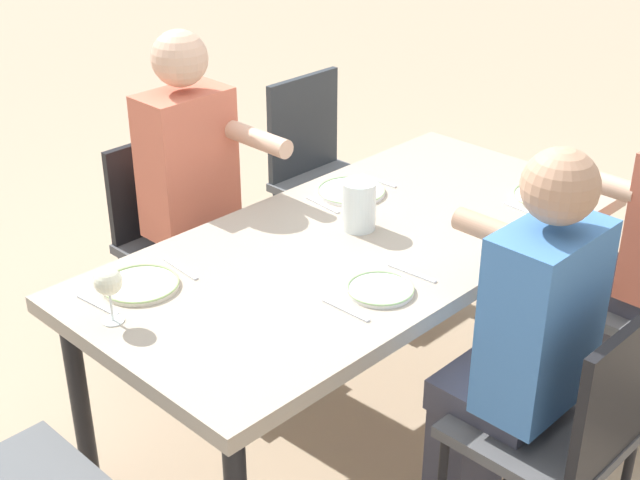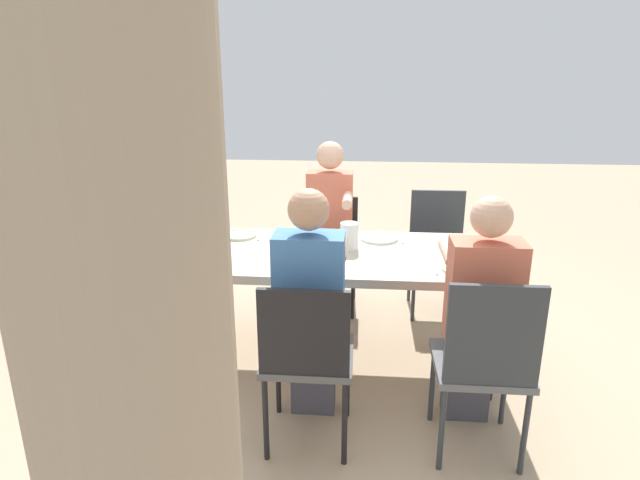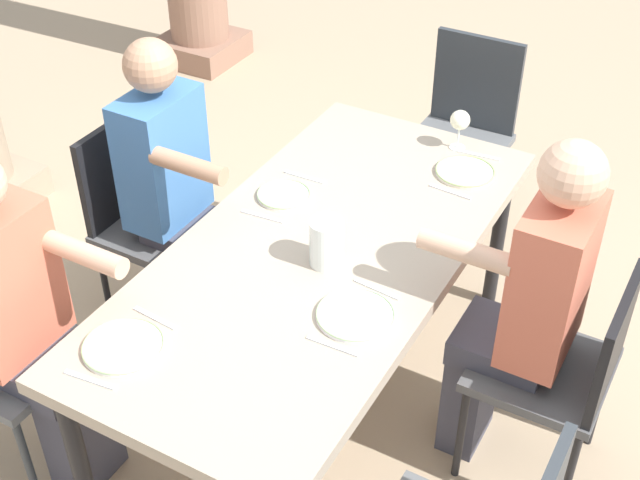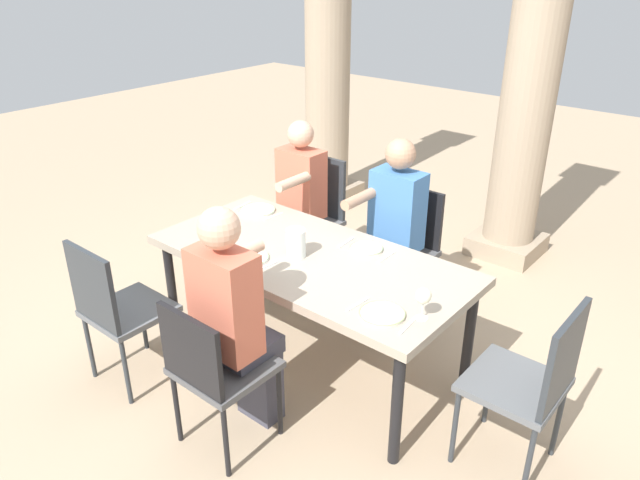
{
  "view_description": "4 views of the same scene",
  "coord_description": "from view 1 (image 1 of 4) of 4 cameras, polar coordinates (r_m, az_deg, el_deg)",
  "views": [
    {
      "loc": [
        1.97,
        1.74,
        2.11
      ],
      "look_at": [
        0.12,
        -0.07,
        0.76
      ],
      "focal_mm": 50.08,
      "sensor_mm": 36.0,
      "label": 1
    },
    {
      "loc": [
        -0.14,
        3.15,
        1.83
      ],
      "look_at": [
        0.13,
        -0.05,
        0.81
      ],
      "focal_mm": 30.05,
      "sensor_mm": 36.0,
      "label": 2
    },
    {
      "loc": [
        -2.03,
        -1.14,
        2.55
      ],
      "look_at": [
        0.01,
        0.0,
        0.78
      ],
      "focal_mm": 48.11,
      "sensor_mm": 36.0,
      "label": 3
    },
    {
      "loc": [
        2.07,
        -2.38,
        2.38
      ],
      "look_at": [
        0.0,
        0.09,
        0.82
      ],
      "focal_mm": 33.7,
      "sensor_mm": 36.0,
      "label": 4
    }
  ],
  "objects": [
    {
      "name": "spoon_0",
      "position": [
        3.22,
        12.9,
        1.85
      ],
      "size": [
        0.03,
        0.17,
        0.01
      ],
      "primitive_type": "cube",
      "rotation": [
        0.0,
        0.0,
        -0.09
      ],
      "color": "silver",
      "rests_on": "dining_table"
    },
    {
      "name": "chair_mid_south",
      "position": [
        3.58,
        -9.19,
        0.58
      ],
      "size": [
        0.44,
        0.44,
        0.87
      ],
      "color": "#4F4F50",
      "rests_on": "ground"
    },
    {
      "name": "spoon_1",
      "position": [
        3.18,
        0.17,
        2.26
      ],
      "size": [
        0.03,
        0.17,
        0.01
      ],
      "primitive_type": "cube",
      "rotation": [
        0.0,
        0.0,
        -0.1
      ],
      "color": "silver",
      "rests_on": "dining_table"
    },
    {
      "name": "fork_0",
      "position": [
        3.46,
        15.59,
        3.36
      ],
      "size": [
        0.04,
        0.17,
        0.01
      ],
      "primitive_type": "cube",
      "rotation": [
        0.0,
        0.0,
        0.11
      ],
      "color": "silver",
      "rests_on": "dining_table"
    },
    {
      "name": "chair_west_south",
      "position": [
        4.07,
        0.11,
        4.7
      ],
      "size": [
        0.44,
        0.44,
        0.93
      ],
      "color": "#5B5E61",
      "rests_on": "ground"
    },
    {
      "name": "wine_glass_3",
      "position": [
        2.52,
        -13.37,
        -2.69
      ],
      "size": [
        0.08,
        0.08,
        0.17
      ],
      "color": "white",
      "rests_on": "dining_table"
    },
    {
      "name": "diner_woman_green",
      "position": [
        2.55,
        12.52,
        -6.77
      ],
      "size": [
        0.34,
        0.49,
        1.31
      ],
      "color": "#3F3F4C",
      "rests_on": "ground"
    },
    {
      "name": "fork_3",
      "position": [
        2.8,
        -8.89,
        -1.83
      ],
      "size": [
        0.03,
        0.17,
        0.01
      ],
      "primitive_type": "cube",
      "rotation": [
        0.0,
        0.0,
        -0.07
      ],
      "color": "silver",
      "rests_on": "dining_table"
    },
    {
      "name": "ground_plane",
      "position": [
        3.37,
        2.33,
        -11.36
      ],
      "size": [
        16.0,
        16.0,
        0.0
      ],
      "primitive_type": "plane",
      "color": "tan"
    },
    {
      "name": "chair_mid_north",
      "position": [
        2.58,
        15.62,
        -11.36
      ],
      "size": [
        0.44,
        0.44,
        0.91
      ],
      "color": "#4F4F50",
      "rests_on": "ground"
    },
    {
      "name": "plate_2",
      "position": [
        2.65,
        3.87,
        -3.16
      ],
      "size": [
        0.2,
        0.2,
        0.02
      ],
      "color": "white",
      "rests_on": "dining_table"
    },
    {
      "name": "diner_guest_third",
      "position": [
        3.37,
        -7.65,
        2.71
      ],
      "size": [
        0.34,
        0.49,
        1.33
      ],
      "color": "#3F3F4C",
      "rests_on": "ground"
    },
    {
      "name": "spoon_3",
      "position": [
        2.66,
        -14.01,
        -4.06
      ],
      "size": [
        0.03,
        0.17,
        0.01
      ],
      "primitive_type": "cube",
      "rotation": [
        0.0,
        0.0,
        0.1
      ],
      "color": "silver",
      "rests_on": "dining_table"
    },
    {
      "name": "fork_2",
      "position": [
        2.76,
        5.91,
        -2.12
      ],
      "size": [
        0.03,
        0.17,
        0.01
      ],
      "primitive_type": "cube",
      "rotation": [
        0.0,
        0.0,
        0.08
      ],
      "color": "silver",
      "rests_on": "dining_table"
    },
    {
      "name": "plate_3",
      "position": [
        2.72,
        -11.39,
        -2.81
      ],
      "size": [
        0.23,
        0.23,
        0.02
      ],
      "color": "silver",
      "rests_on": "dining_table"
    },
    {
      "name": "plate_0",
      "position": [
        3.34,
        14.3,
        2.72
      ],
      "size": [
        0.25,
        0.25,
        0.02
      ],
      "color": "white",
      "rests_on": "dining_table"
    },
    {
      "name": "water_pitcher",
      "position": [
        2.99,
        2.5,
        2.07
      ],
      "size": [
        0.12,
        0.12,
        0.17
      ],
      "color": "white",
      "rests_on": "dining_table"
    },
    {
      "name": "plate_1",
      "position": [
        3.28,
        2.0,
        3.15
      ],
      "size": [
        0.25,
        0.25,
        0.02
      ],
      "color": "white",
      "rests_on": "dining_table"
    },
    {
      "name": "fork_1",
      "position": [
        3.38,
        3.72,
        3.8
      ],
      "size": [
        0.02,
        0.17,
        0.01
      ],
      "primitive_type": "cube",
      "rotation": [
        0.0,
        0.0,
        0.03
      ],
      "color": "silver",
      "rests_on": "dining_table"
    },
    {
      "name": "spoon_2",
      "position": [
        2.56,
        1.66,
        -4.5
      ],
      "size": [
        0.02,
        0.17,
        0.01
      ],
      "primitive_type": "cube",
      "rotation": [
        0.0,
        0.0,
        0.03
      ],
      "color": "silver",
      "rests_on": "dining_table"
    },
    {
      "name": "dining_table",
      "position": [
        2.98,
        2.58,
        -1.01
      ],
      "size": [
        1.93,
        0.91,
        0.75
      ],
      "color": "tan",
      "rests_on": "ground"
    }
  ]
}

